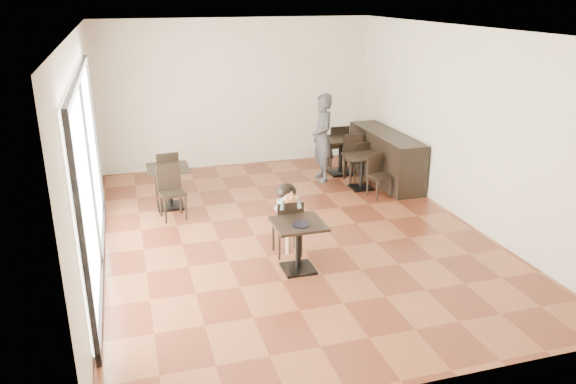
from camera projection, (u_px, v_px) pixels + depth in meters
name	position (u px, v px, depth m)	size (l,w,h in m)	color
floor	(290.00, 231.00, 9.20)	(6.00, 8.00, 0.01)	brown
ceiling	(290.00, 29.00, 8.12)	(6.00, 8.00, 0.01)	silver
wall_back	(237.00, 94.00, 12.27)	(6.00, 0.01, 3.20)	silver
wall_front	(418.00, 241.00, 5.06)	(6.00, 0.01, 3.20)	silver
wall_left	(85.00, 152.00, 7.86)	(0.01, 8.00, 3.20)	silver
wall_right	(460.00, 124.00, 9.47)	(0.01, 8.00, 3.20)	silver
storefront_window	(88.00, 176.00, 7.48)	(0.04, 4.50, 2.60)	white
child_table	(298.00, 246.00, 7.82)	(0.69, 0.69, 0.73)	black
child_chair	(287.00, 227.00, 8.29)	(0.39, 0.39, 0.88)	black
child	(287.00, 220.00, 8.25)	(0.39, 0.55, 1.10)	slate
plate	(301.00, 225.00, 7.60)	(0.25, 0.25, 0.01)	black
pizza_slice	(291.00, 198.00, 7.94)	(0.26, 0.20, 0.06)	tan
adult_patron	(322.00, 138.00, 11.41)	(0.66, 0.43, 1.80)	#3D3D43
cafe_table_mid	(362.00, 172.00, 11.10)	(0.65, 0.65, 0.68)	black
cafe_table_left	(169.00, 187.00, 10.12)	(0.72, 0.72, 0.76)	black
cafe_table_back	(340.00, 156.00, 11.99)	(0.74, 0.74, 0.79)	black
chair_mid_a	(357.00, 160.00, 11.61)	(0.37, 0.37, 0.82)	black
chair_mid_b	(380.00, 176.00, 10.62)	(0.37, 0.37, 0.82)	black
chair_left_a	(166.00, 174.00, 10.59)	(0.41, 0.41, 0.92)	black
chair_left_b	(172.00, 193.00, 9.59)	(0.41, 0.41, 0.92)	black
chair_back_a	(336.00, 145.00, 12.49)	(0.42, 0.42, 0.94)	black
chair_back_b	(356.00, 159.00, 11.50)	(0.42, 0.42, 0.94)	black
service_counter	(385.00, 157.00, 11.55)	(0.60, 2.40, 1.00)	black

